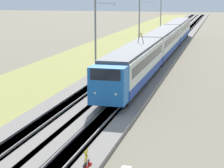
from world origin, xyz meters
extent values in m
cube|color=gray|center=(50.00, 0.00, 0.15)|extent=(240.00, 4.40, 0.30)
cube|color=gray|center=(50.00, -3.94, 0.15)|extent=(240.00, 4.40, 0.30)
cube|color=#4C4238|center=(50.00, 0.00, 0.15)|extent=(240.00, 1.57, 0.30)
cube|color=gray|center=(50.00, 0.53, 0.38)|extent=(240.00, 0.07, 0.15)
cube|color=gray|center=(50.00, -0.53, 0.38)|extent=(240.00, 0.07, 0.15)
cube|color=#4C4238|center=(50.00, -3.94, 0.15)|extent=(240.00, 1.57, 0.30)
cube|color=gray|center=(50.00, -3.41, 0.38)|extent=(240.00, 0.07, 0.15)
cube|color=gray|center=(50.00, -4.48, 0.38)|extent=(240.00, 0.07, 0.15)
cube|color=#99934C|center=(50.00, 6.21, 0.06)|extent=(240.00, 11.49, 0.12)
cube|color=blue|center=(15.53, -3.94, 2.42)|extent=(1.82, 2.76, 2.83)
cube|color=black|center=(15.26, -3.94, 3.37)|extent=(1.31, 2.30, 0.85)
sphere|color=#F2EAC6|center=(14.67, -3.15, 1.94)|extent=(0.20, 0.20, 0.20)
sphere|color=#F2EAC6|center=(14.67, -4.73, 1.94)|extent=(0.20, 0.20, 0.20)
cube|color=navy|center=(25.84, -3.94, 1.40)|extent=(18.79, 2.88, 0.79)
cube|color=silver|center=(25.84, -3.94, 2.81)|extent=(18.79, 2.88, 2.04)
cube|color=black|center=(25.84, -3.94, 2.98)|extent=(17.29, 2.90, 0.86)
cube|color=#515156|center=(25.84, -3.94, 3.96)|extent=(18.79, 2.65, 0.25)
cube|color=black|center=(25.84, -3.94, 0.72)|extent=(17.85, 2.44, 0.55)
cylinder|color=black|center=(18.25, -3.41, 0.88)|extent=(0.86, 0.12, 0.86)
cylinder|color=black|center=(18.25, -4.48, 0.88)|extent=(0.86, 0.12, 0.86)
cube|color=navy|center=(46.15, -3.94, 1.40)|extent=(20.62, 2.88, 0.79)
cube|color=silver|center=(46.15, -3.94, 2.81)|extent=(20.62, 2.88, 2.04)
cube|color=black|center=(46.15, -3.94, 2.98)|extent=(18.97, 2.90, 0.86)
cube|color=#515156|center=(46.15, -3.94, 3.96)|extent=(20.62, 2.65, 0.25)
cube|color=black|center=(46.15, -3.94, 0.72)|extent=(19.59, 2.44, 0.55)
cube|color=navy|center=(67.37, -3.94, 1.40)|extent=(20.62, 2.88, 0.79)
cube|color=silver|center=(67.37, -3.94, 2.81)|extent=(20.62, 2.88, 2.04)
cube|color=black|center=(67.37, -3.94, 2.98)|extent=(18.97, 2.90, 0.86)
cube|color=#515156|center=(67.37, -3.94, 3.96)|extent=(20.62, 2.65, 0.25)
cube|color=black|center=(67.37, -3.94, 0.72)|extent=(19.59, 2.44, 0.55)
cylinder|color=black|center=(28.66, -3.77, 4.63)|extent=(0.06, 0.33, 1.08)
cylinder|color=black|center=(28.66, -4.12, 4.63)|extent=(0.06, 0.33, 1.08)
cube|color=black|center=(18.25, -3.94, 0.00)|extent=(0.10, 0.10, 0.00)
cube|color=black|center=(0.27, -7.01, 2.39)|extent=(0.70, 0.06, 0.36)
sphere|color=red|center=(0.49, -7.08, 2.39)|extent=(0.20, 0.20, 0.20)
sphere|color=red|center=(0.04, -7.08, 2.39)|extent=(0.20, 0.20, 0.20)
cube|color=yellow|center=(0.27, -7.01, 2.86)|extent=(0.49, 0.03, 0.49)
cube|color=yellow|center=(0.27, -7.01, 2.86)|extent=(0.49, 0.03, 0.49)
cylinder|color=slate|center=(35.84, 3.01, 4.44)|extent=(0.22, 0.22, 8.89)
cylinder|color=slate|center=(35.84, 1.81, 7.99)|extent=(0.08, 2.40, 0.08)
cylinder|color=#B2ADA8|center=(35.84, 0.61, 7.79)|extent=(0.10, 0.10, 0.30)
cylinder|color=slate|center=(64.74, 3.01, 4.23)|extent=(0.22, 0.22, 8.46)
cylinder|color=slate|center=(64.74, 1.81, 7.56)|extent=(0.08, 2.40, 0.08)
cylinder|color=#B2ADA8|center=(64.74, 0.61, 7.36)|extent=(0.10, 0.10, 0.30)
cylinder|color=slate|center=(93.64, 3.01, 4.54)|extent=(0.22, 0.22, 9.09)
camera|label=1|loc=(-15.44, -12.04, 9.22)|focal=70.00mm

